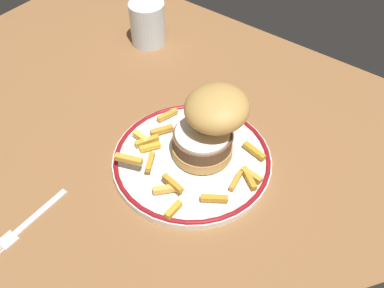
% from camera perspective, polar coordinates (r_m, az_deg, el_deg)
% --- Properties ---
extents(ground_plane, '(1.38, 0.93, 0.04)m').
position_cam_1_polar(ground_plane, '(0.72, 0.39, -7.49)').
color(ground_plane, brown).
extents(dinner_plate, '(0.26, 0.26, 0.02)m').
position_cam_1_polar(dinner_plate, '(0.73, 0.00, -2.01)').
color(dinner_plate, white).
rests_on(dinner_plate, ground_plane).
extents(burger, '(0.13, 0.14, 0.12)m').
position_cam_1_polar(burger, '(0.70, 2.36, 2.63)').
color(burger, tan).
rests_on(burger, dinner_plate).
extents(fries_pile, '(0.23, 0.23, 0.03)m').
position_cam_1_polar(fries_pile, '(0.71, -0.93, -2.05)').
color(fries_pile, '#EDAD4C').
rests_on(fries_pile, dinner_plate).
extents(water_glass, '(0.08, 0.08, 0.09)m').
position_cam_1_polar(water_glass, '(0.99, -5.68, 14.85)').
color(water_glass, silver).
rests_on(water_glass, ground_plane).
extents(fork, '(0.02, 0.14, 0.00)m').
position_cam_1_polar(fork, '(0.71, -20.48, -9.53)').
color(fork, silver).
rests_on(fork, ground_plane).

